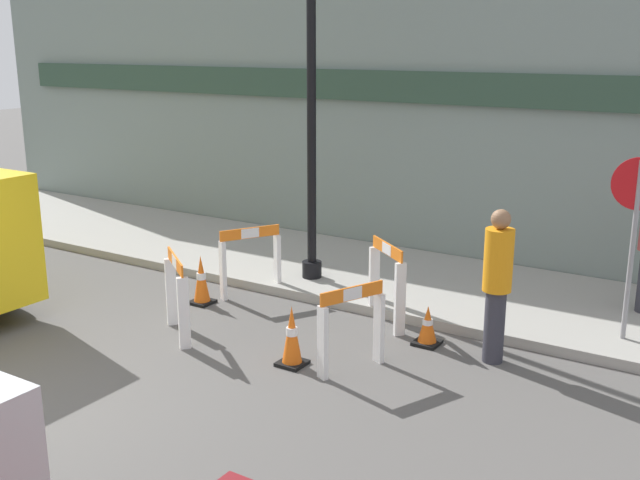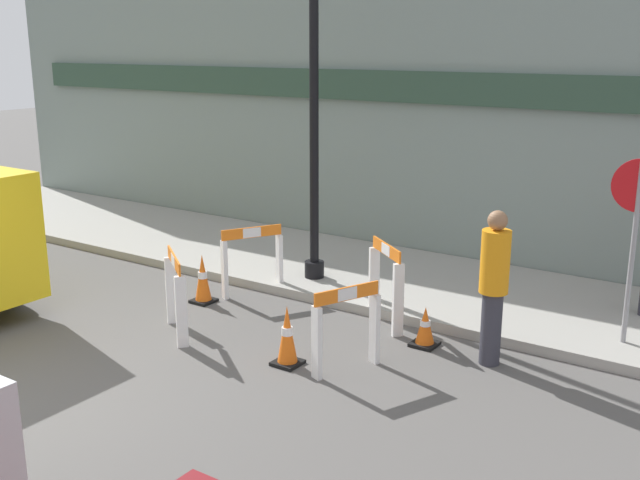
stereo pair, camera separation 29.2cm
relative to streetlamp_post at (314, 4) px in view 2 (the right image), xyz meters
name	(u,v)px [view 2 (the right image)]	position (x,y,z in m)	size (l,w,h in m)	color
sidewalk_slab	(314,263)	(-0.54, 0.78, -3.92)	(18.00, 2.90, 0.13)	#9E9B93
storefront_facade	(365,88)	(-0.54, 2.30, -1.23)	(18.00, 0.22, 5.50)	gray
streetlamp_post	(314,4)	(0.00, 0.00, 0.00)	(0.44, 0.44, 6.08)	black
stop_sign	(636,221)	(4.37, -0.02, -2.42)	(0.59, 0.13, 2.14)	gray
barricade_0	(386,282)	(1.66, -0.83, -3.41)	(0.74, 0.61, 1.08)	white
barricade_1	(252,258)	(-0.50, -0.83, -3.45)	(0.56, 0.84, 0.99)	white
barricade_2	(176,291)	(-0.30, -2.54, -3.43)	(0.79, 0.64, 1.03)	white
barricade_3	(346,326)	(1.98, -2.25, -3.47)	(0.44, 0.81, 0.96)	white
traffic_cone_0	(287,336)	(1.36, -2.49, -3.65)	(0.30, 0.30, 0.70)	black
traffic_cone_1	(425,327)	(2.38, -1.14, -3.75)	(0.30, 0.30, 0.49)	black
traffic_cone_2	(203,279)	(-0.85, -1.48, -3.65)	(0.30, 0.30, 0.69)	black
person_worker	(494,282)	(3.21, -1.19, -3.03)	(0.35, 0.35, 1.76)	#33333D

